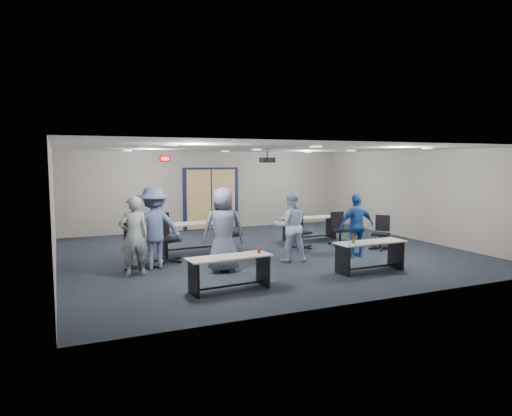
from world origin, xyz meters
name	(u,v)px	position (x,y,z in m)	size (l,w,h in m)	color
floor	(265,252)	(0.00, 0.00, 0.00)	(10.00, 10.00, 0.00)	black
back_wall	(211,190)	(0.00, 4.50, 1.35)	(10.00, 0.04, 2.70)	gray
front_wall	(377,222)	(0.00, -4.50, 1.35)	(10.00, 0.04, 2.70)	gray
left_wall	(53,209)	(-5.00, 0.00, 1.35)	(0.04, 9.00, 2.70)	gray
right_wall	(415,195)	(5.00, 0.00, 1.35)	(0.04, 9.00, 2.70)	gray
ceiling	(265,148)	(0.00, 0.00, 2.70)	(10.00, 9.00, 0.04)	silver
double_door	(211,199)	(0.00, 4.46, 1.05)	(2.00, 0.07, 2.20)	black
exit_sign	(165,159)	(-1.60, 4.44, 2.45)	(0.32, 0.07, 0.18)	black
ceiling_projector	(267,160)	(0.30, 0.50, 2.40)	(0.35, 0.32, 0.37)	black
ceiling_can_lights	(261,150)	(0.00, 0.25, 2.67)	(6.24, 5.74, 0.02)	white
table_front_left	(230,267)	(-2.05, -2.92, 0.44)	(1.61, 0.64, 0.75)	beige
table_front_right	(370,251)	(1.22, -2.77, 0.45)	(1.62, 0.56, 0.89)	beige
table_back_left	(195,232)	(-1.65, 0.81, 0.52)	(1.91, 0.69, 0.77)	beige
table_back_right	(310,224)	(2.04, 1.18, 0.47)	(1.70, 0.57, 0.69)	beige
chair_back_a	(166,238)	(-2.60, -0.10, 0.57)	(0.72, 0.72, 1.15)	black
chair_back_b	(228,232)	(-1.01, 0.00, 0.59)	(0.75, 0.75, 1.19)	black
chair_back_c	(302,231)	(1.14, 0.08, 0.48)	(0.60, 0.60, 0.95)	black
chair_back_d	(340,229)	(2.34, 0.02, 0.47)	(0.59, 0.59, 0.94)	black
chair_loose_left	(139,245)	(-3.30, -0.55, 0.53)	(0.66, 0.66, 1.05)	black
chair_loose_right	(381,233)	(3.01, -0.91, 0.46)	(0.58, 0.58, 0.92)	black
person_gray	(134,236)	(-3.50, -1.13, 0.83)	(0.61, 0.40, 1.67)	gray
person_plaid	(223,230)	(-1.68, -1.51, 0.92)	(0.89, 0.58, 1.83)	slate
person_lightblue	(290,226)	(0.11, -1.19, 0.84)	(0.82, 0.64, 1.68)	#B4D4EF
person_navy	(357,226)	(1.85, -1.43, 0.79)	(0.92, 0.38, 1.58)	#1D52A0
person_back	(154,228)	(-2.98, -0.64, 0.92)	(1.18, 0.68, 1.83)	#475A81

